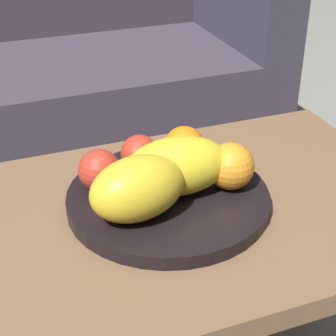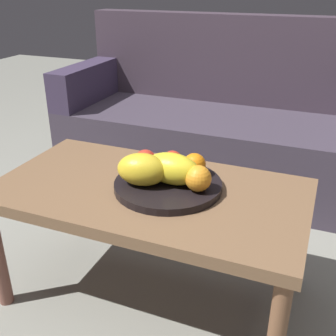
# 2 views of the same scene
# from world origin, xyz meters

# --- Properties ---
(coffee_table) EXTENTS (1.04, 0.56, 0.45)m
(coffee_table) POSITION_xyz_m (0.00, 0.00, 0.40)
(coffee_table) COLOR brown
(coffee_table) RESTS_ON ground_plane
(couch) EXTENTS (1.70, 0.70, 0.90)m
(couch) POSITION_xyz_m (-0.08, 1.09, 0.30)
(couch) COLOR #3E3543
(couch) RESTS_ON ground_plane
(fruit_bowl) EXTENTS (0.36, 0.36, 0.03)m
(fruit_bowl) POSITION_xyz_m (0.06, 0.02, 0.46)
(fruit_bowl) COLOR black
(fruit_bowl) RESTS_ON coffee_table
(melon_large_front) EXTENTS (0.18, 0.13, 0.11)m
(melon_large_front) POSITION_xyz_m (-0.01, -0.03, 0.53)
(melon_large_front) COLOR yellow
(melon_large_front) RESTS_ON fruit_bowl
(melon_smaller_beside) EXTENTS (0.19, 0.11, 0.10)m
(melon_smaller_beside) POSITION_xyz_m (0.07, 0.02, 0.53)
(melon_smaller_beside) COLOR yellow
(melon_smaller_beside) RESTS_ON fruit_bowl
(orange_front) EXTENTS (0.08, 0.08, 0.08)m
(orange_front) POSITION_xyz_m (0.17, 0.00, 0.52)
(orange_front) COLOR orange
(orange_front) RESTS_ON fruit_bowl
(orange_left) EXTENTS (0.08, 0.08, 0.08)m
(orange_left) POSITION_xyz_m (0.12, 0.10, 0.52)
(orange_left) COLOR orange
(orange_left) RESTS_ON fruit_bowl
(apple_front) EXTENTS (0.07, 0.07, 0.07)m
(apple_front) POSITION_xyz_m (-0.05, 0.08, 0.51)
(apple_front) COLOR red
(apple_front) RESTS_ON fruit_bowl
(apple_left) EXTENTS (0.07, 0.07, 0.07)m
(apple_left) POSITION_xyz_m (0.04, 0.11, 0.51)
(apple_left) COLOR red
(apple_left) RESTS_ON fruit_bowl
(banana_bunch) EXTENTS (0.16, 0.12, 0.06)m
(banana_bunch) POSITION_xyz_m (0.08, 0.08, 0.50)
(banana_bunch) COLOR yellow
(banana_bunch) RESTS_ON fruit_bowl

